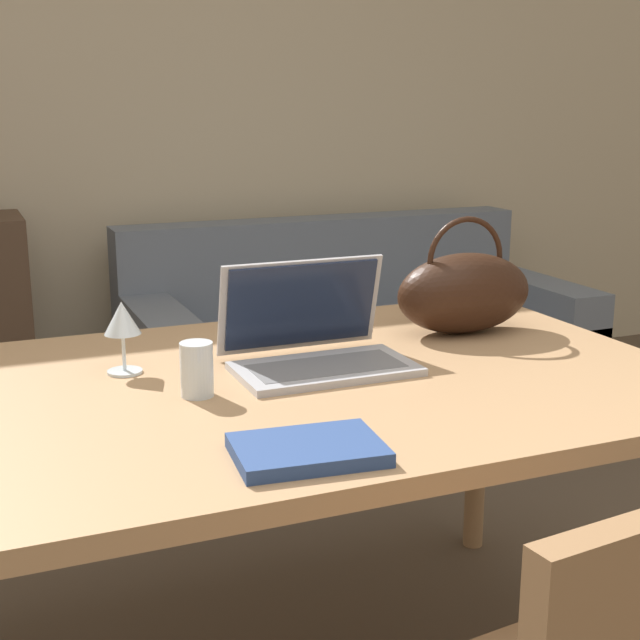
{
  "coord_description": "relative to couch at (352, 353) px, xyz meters",
  "views": [
    {
      "loc": [
        -0.6,
        -0.95,
        1.33
      ],
      "look_at": [
        0.09,
        0.69,
        0.89
      ],
      "focal_mm": 50.0,
      "sensor_mm": 36.0,
      "label": 1
    }
  ],
  "objects": [
    {
      "name": "handbag",
      "position": [
        -0.39,
        -1.49,
        0.59
      ],
      "size": [
        0.36,
        0.18,
        0.29
      ],
      "color": "black",
      "rests_on": "dining_table"
    },
    {
      "name": "dining_table",
      "position": [
        -0.87,
        -1.68,
        0.42
      ],
      "size": [
        1.57,
        1.07,
        0.77
      ],
      "color": "#A87F56",
      "rests_on": "ground_plane"
    },
    {
      "name": "couch",
      "position": [
        0.0,
        0.0,
        0.0
      ],
      "size": [
        1.88,
        0.95,
        0.82
      ],
      "color": "slate",
      "rests_on": "ground_plane"
    },
    {
      "name": "book",
      "position": [
        -1.04,
        -2.08,
        0.5
      ],
      "size": [
        0.26,
        0.19,
        0.02
      ],
      "rotation": [
        0.0,
        0.0,
        -0.1
      ],
      "color": "navy",
      "rests_on": "dining_table"
    },
    {
      "name": "wall_back",
      "position": [
        -0.94,
        0.62,
        1.07
      ],
      "size": [
        10.0,
        0.06,
        2.7
      ],
      "color": "beige",
      "rests_on": "ground_plane"
    },
    {
      "name": "laptop",
      "position": [
        -0.83,
        -1.61,
        0.55
      ],
      "size": [
        0.38,
        0.28,
        0.22
      ],
      "color": "#ADADB2",
      "rests_on": "dining_table"
    },
    {
      "name": "wine_glass",
      "position": [
        -1.23,
        -1.51,
        0.6
      ],
      "size": [
        0.08,
        0.08,
        0.16
      ],
      "color": "silver",
      "rests_on": "dining_table"
    },
    {
      "name": "drinking_glass",
      "position": [
        -1.12,
        -1.71,
        0.54
      ],
      "size": [
        0.06,
        0.06,
        0.11
      ],
      "color": "silver",
      "rests_on": "dining_table"
    }
  ]
}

